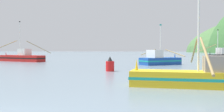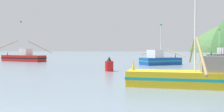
% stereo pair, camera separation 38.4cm
% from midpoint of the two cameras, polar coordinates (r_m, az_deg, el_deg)
% --- Properties ---
extents(fishing_boat_yellow, '(8.38, 10.91, 6.31)m').
position_cam_midpoint_polar(fishing_boat_yellow, '(15.69, 19.81, -4.60)').
color(fishing_boat_yellow, gold).
rests_on(fishing_boat_yellow, ground).
extents(fishing_boat_blue, '(6.52, 9.00, 6.08)m').
position_cam_midpoint_polar(fishing_boat_blue, '(37.61, 11.24, -0.86)').
color(fishing_boat_blue, '#19479E').
rests_on(fishing_boat_blue, ground).
extents(fishing_boat_red, '(10.16, 14.65, 7.72)m').
position_cam_midpoint_polar(fishing_boat_red, '(50.28, -19.57, -0.31)').
color(fishing_boat_red, red).
rests_on(fishing_boat_red, ground).
extents(fishing_boat_black, '(7.70, 8.34, 6.25)m').
position_cam_midpoint_polar(fishing_boat_black, '(53.72, 24.13, -0.13)').
color(fishing_boat_black, black).
rests_on(fishing_boat_black, ground).
extents(channel_buoy, '(0.89, 0.89, 1.55)m').
position_cam_midpoint_polar(channel_buoy, '(25.82, -0.23, -2.12)').
color(channel_buoy, red).
rests_on(channel_buoy, ground).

